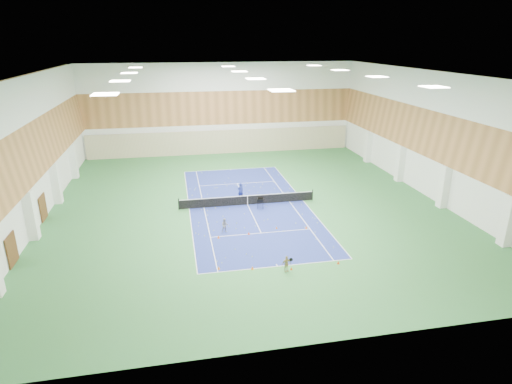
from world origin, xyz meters
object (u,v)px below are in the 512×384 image
(child_court, at_px, (225,225))
(ball_cart, at_px, (260,203))
(tennis_net, at_px, (248,199))
(child_apron, at_px, (286,264))
(coach, at_px, (241,191))

(child_court, height_order, ball_cart, child_court)
(tennis_net, relative_size, child_apron, 11.08)
(coach, xyz_separation_m, child_apron, (0.82, -14.29, -0.25))
(coach, xyz_separation_m, ball_cart, (1.42, -2.75, -0.33))
(tennis_net, distance_m, child_apron, 12.64)
(tennis_net, relative_size, coach, 7.69)
(coach, height_order, child_apron, coach)
(coach, bearing_deg, ball_cart, 97.26)
(child_court, bearing_deg, tennis_net, 65.75)
(tennis_net, xyz_separation_m, ball_cart, (1.01, -1.10, -0.05))
(tennis_net, relative_size, child_court, 10.83)
(coach, height_order, child_court, coach)
(tennis_net, bearing_deg, ball_cart, -47.29)
(child_court, bearing_deg, ball_cart, 52.17)
(child_court, relative_size, ball_cart, 1.19)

